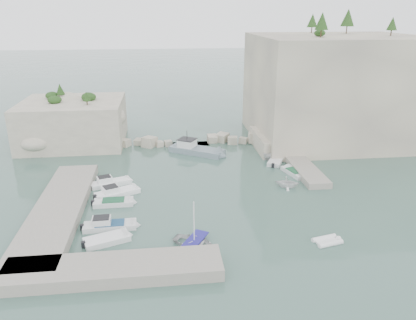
{
  "coord_description": "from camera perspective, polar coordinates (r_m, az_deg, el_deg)",
  "views": [
    {
      "loc": [
        -5.5,
        -41.56,
        20.72
      ],
      "look_at": [
        0.0,
        6.0,
        3.0
      ],
      "focal_mm": 35.0,
      "sensor_mm": 36.0,
      "label": 1
    }
  ],
  "objects": [
    {
      "name": "quay_south",
      "position": [
        35.66,
        -13.09,
        -14.74
      ],
      "size": [
        18.0,
        4.0,
        1.1
      ],
      "primitive_type": "cube",
      "color": "#9E9689",
      "rests_on": "ground"
    },
    {
      "name": "cliff_terrace",
      "position": [
        65.34,
        10.18,
        2.65
      ],
      "size": [
        8.0,
        10.0,
        2.5
      ],
      "primitive_type": "cube",
      "color": "beige",
      "rests_on": "ground"
    },
    {
      "name": "tender_east_c",
      "position": [
        59.87,
        9.57,
        -0.23
      ],
      "size": [
        3.99,
        5.68,
        0.7
      ],
      "primitive_type": null,
      "rotation": [
        0.0,
        0.0,
        1.12
      ],
      "color": "silver",
      "rests_on": "ground"
    },
    {
      "name": "motorboat_c",
      "position": [
        47.51,
        -13.12,
        -6.12
      ],
      "size": [
        4.87,
        1.84,
        0.7
      ],
      "primitive_type": null,
      "rotation": [
        0.0,
        0.0,
        0.02
      ],
      "color": "silver",
      "rests_on": "ground"
    },
    {
      "name": "tender_east_a",
      "position": [
        51.63,
        11.02,
        -3.75
      ],
      "size": [
        3.52,
        3.27,
        1.52
      ],
      "primitive_type": "imported",
      "rotation": [
        0.0,
        0.0,
        1.25
      ],
      "color": "white",
      "rests_on": "ground"
    },
    {
      "name": "ledge_east",
      "position": [
        58.59,
        12.77,
        -0.51
      ],
      "size": [
        3.0,
        16.0,
        0.8
      ],
      "primitive_type": "cube",
      "color": "#9E9689",
      "rests_on": "ground"
    },
    {
      "name": "rowboat_mast",
      "position": [
        37.66,
        -1.99,
        -8.59
      ],
      "size": [
        0.1,
        0.1,
        4.2
      ],
      "primitive_type": "cylinder",
      "color": "white",
      "rests_on": "rowboat"
    },
    {
      "name": "outcrop_west",
      "position": [
        70.27,
        -18.36,
        5.08
      ],
      "size": [
        16.0,
        14.0,
        7.0
      ],
      "primitive_type": "cube",
      "color": "beige",
      "rests_on": "ground"
    },
    {
      "name": "tender_east_d",
      "position": [
        60.95,
        9.38,
        0.15
      ],
      "size": [
        4.17,
        2.46,
        1.51
      ],
      "primitive_type": "imported",
      "rotation": [
        0.0,
        0.0,
        1.84
      ],
      "color": "silver",
      "rests_on": "ground"
    },
    {
      "name": "motorboat_d",
      "position": [
        42.76,
        -13.59,
        -9.31
      ],
      "size": [
        5.83,
        1.93,
        1.4
      ],
      "primitive_type": null,
      "rotation": [
        0.0,
        0.0,
        0.04
      ],
      "color": "silver",
      "rests_on": "ground"
    },
    {
      "name": "rowboat",
      "position": [
        38.94,
        -1.94,
        -11.85
      ],
      "size": [
        5.05,
        4.64,
        0.86
      ],
      "primitive_type": "imported",
      "rotation": [
        0.0,
        0.0,
        1.04
      ],
      "color": "silver",
      "rests_on": "ground"
    },
    {
      "name": "vegetation",
      "position": [
        70.03,
        13.51,
        17.5
      ],
      "size": [
        53.48,
        13.88,
        13.4
      ],
      "color": "#1E4219",
      "rests_on": "ground"
    },
    {
      "name": "ground",
      "position": [
        46.77,
        0.85,
        -5.99
      ],
      "size": [
        400.0,
        400.0,
        0.0
      ],
      "primitive_type": "plane",
      "color": "#406156",
      "rests_on": "ground"
    },
    {
      "name": "motorboat_e",
      "position": [
        40.52,
        -14.0,
        -11.12
      ],
      "size": [
        5.01,
        3.43,
        0.7
      ],
      "primitive_type": null,
      "rotation": [
        0.0,
        0.0,
        0.37
      ],
      "color": "white",
      "rests_on": "ground"
    },
    {
      "name": "inflatable_dinghy",
      "position": [
        40.87,
        16.4,
        -11.08
      ],
      "size": [
        3.05,
        1.97,
        0.44
      ],
      "primitive_type": null,
      "rotation": [
        0.0,
        0.0,
        0.23
      ],
      "color": "white",
      "rests_on": "ground"
    },
    {
      "name": "motorboat_b",
      "position": [
        49.79,
        -12.6,
        -4.81
      ],
      "size": [
        5.94,
        4.09,
        1.4
      ],
      "primitive_type": null,
      "rotation": [
        0.0,
        0.0,
        0.44
      ],
      "color": "white",
      "rests_on": "ground"
    },
    {
      "name": "cliff_east",
      "position": [
        71.62,
        17.21,
        9.59
      ],
      "size": [
        26.0,
        22.0,
        17.0
      ],
      "primitive_type": "cube",
      "color": "beige",
      "rests_on": "ground"
    },
    {
      "name": "work_boat",
      "position": [
        62.59,
        -1.56,
        0.97
      ],
      "size": [
        9.41,
        7.31,
        2.2
      ],
      "primitive_type": null,
      "rotation": [
        0.0,
        0.0,
        -0.56
      ],
      "color": "slate",
      "rests_on": "ground"
    },
    {
      "name": "motorboat_a",
      "position": [
        52.71,
        -13.47,
        -3.43
      ],
      "size": [
        5.67,
        3.38,
        1.4
      ],
      "primitive_type": null,
      "rotation": [
        0.0,
        0.0,
        0.35
      ],
      "color": "white",
      "rests_on": "ground"
    },
    {
      "name": "breakwater",
      "position": [
        66.79,
        -2.43,
        2.85
      ],
      "size": [
        28.0,
        3.0,
        1.4
      ],
      "primitive_type": "cube",
      "color": "beige",
      "rests_on": "ground"
    },
    {
      "name": "quay_west",
      "position": [
        46.74,
        -20.27,
        -6.62
      ],
      "size": [
        5.0,
        24.0,
        1.1
      ],
      "primitive_type": "cube",
      "color": "#9E9689",
      "rests_on": "ground"
    },
    {
      "name": "tender_east_b",
      "position": [
        55.72,
        12.0,
        -1.99
      ],
      "size": [
        2.86,
        4.94,
        0.7
      ],
      "primitive_type": null,
      "rotation": [
        0.0,
        0.0,
        1.86
      ],
      "color": "silver",
      "rests_on": "ground"
    }
  ]
}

